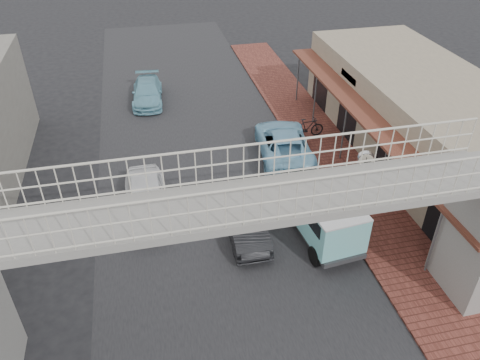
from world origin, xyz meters
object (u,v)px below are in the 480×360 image
angkot_far (147,92)px  arrow_sign (374,174)px  angkot_van (322,209)px  street_clock (365,162)px  motorcycle_far (307,128)px  motorcycle_near (361,171)px  angkot_curb (284,143)px  white_hatchback (147,198)px  dark_sedan (245,221)px

angkot_far → arrow_sign: size_ratio=1.46×
angkot_van → street_clock: (2.24, 1.26, 1.08)m
angkot_far → angkot_van: angkot_van is taller
angkot_far → motorcycle_far: bearing=-34.9°
motorcycle_near → street_clock: street_clock is taller
motorcycle_near → street_clock: bearing=127.7°
angkot_van → motorcycle_far: (2.16, 7.60, -0.67)m
angkot_curb → motorcycle_far: (1.77, 1.41, -0.08)m
motorcycle_far → street_clock: 6.57m
angkot_van → motorcycle_far: size_ratio=2.38×
street_clock → arrow_sign: bearing=-77.6°
angkot_far → motorcycle_near: size_ratio=2.58×
angkot_far → street_clock: size_ratio=1.56×
white_hatchback → dark_sedan: 4.36m
motorcycle_far → arrow_sign: size_ratio=0.63×
dark_sedan → street_clock: bearing=6.7°
angkot_curb → angkot_van: bearing=93.3°
dark_sedan → motorcycle_far: size_ratio=2.15×
angkot_far → street_clock: bearing=-53.4°
white_hatchback → angkot_curb: bearing=23.7°
white_hatchback → motorcycle_near: size_ratio=2.63×
white_hatchback → angkot_curb: (7.03, 3.19, -0.02)m
dark_sedan → motorcycle_far: (5.06, 6.84, -0.00)m
angkot_curb → angkot_van: size_ratio=1.20×
angkot_far → street_clock: (8.19, -12.94, 1.78)m
angkot_curb → angkot_far: (-6.34, 8.01, -0.11)m
angkot_van → street_clock: 2.79m
motorcycle_near → arrow_sign: (-1.18, -2.97, 1.96)m
dark_sedan → motorcycle_far: bearing=54.5°
street_clock → motorcycle_far: bearing=110.4°
dark_sedan → motorcycle_near: size_ratio=2.38×
angkot_curb → motorcycle_near: size_ratio=3.16×
white_hatchback → motorcycle_far: size_ratio=2.38×
angkot_curb → street_clock: street_clock is taller
angkot_van → motorcycle_far: angkot_van is taller
dark_sedan → angkot_far: bearing=103.8°
motorcycle_near → street_clock: size_ratio=0.60×
dark_sedan → motorcycle_far: dark_sedan is taller
dark_sedan → motorcycle_far: 8.51m
angkot_van → arrow_sign: size_ratio=1.49×
motorcycle_far → arrow_sign: bearing=175.5°
dark_sedan → street_clock: 5.46m
motorcycle_far → arrow_sign: 7.54m
angkot_curb → angkot_far: bearing=-44.7°
dark_sedan → white_hatchback: bearing=150.1°
motorcycle_near → motorcycle_far: bearing=-9.8°
white_hatchback → dark_sedan: size_ratio=1.11×
angkot_curb → street_clock: 5.52m
angkot_van → dark_sedan: bearing=159.4°
angkot_far → white_hatchback: bearing=-89.2°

